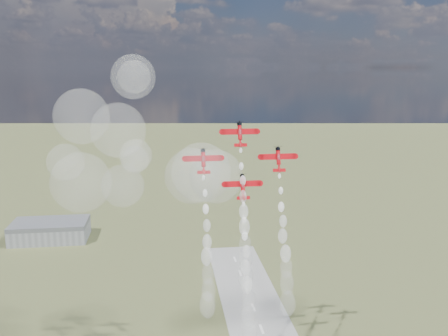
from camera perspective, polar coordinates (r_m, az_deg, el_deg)
hangar at (r=346.62m, az=-20.18°, el=-7.08°), size 50.00×28.00×13.00m
plane_lead at (r=165.19m, az=1.93°, el=4.14°), size 12.45×5.62×8.51m
plane_left at (r=161.76m, az=-2.50°, el=0.89°), size 12.45×5.62×8.51m
plane_right at (r=165.98m, az=6.57°, el=1.11°), size 12.45×5.62×8.51m
plane_slot at (r=162.03m, az=2.26°, el=-2.19°), size 12.45×5.62×8.51m
smoke_trail_lead at (r=160.89m, az=2.54°, el=-9.74°), size 5.14×17.91×43.12m
smoke_trail_left at (r=159.64m, az=-2.00°, el=-13.22°), size 5.47×18.36×41.96m
smoke_trail_right at (r=163.96m, az=7.49°, el=-12.60°), size 5.32×18.84×42.80m
smoke_trail_slot at (r=162.32m, az=2.94°, el=-16.25°), size 5.28×18.18×42.68m
drifted_smoke_cloud at (r=170.89m, az=-9.14°, el=1.15°), size 69.82×36.47×55.61m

